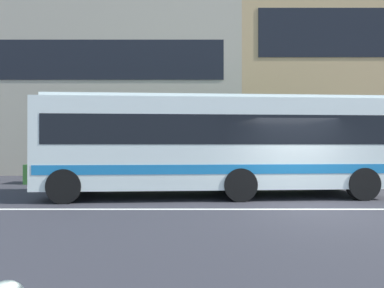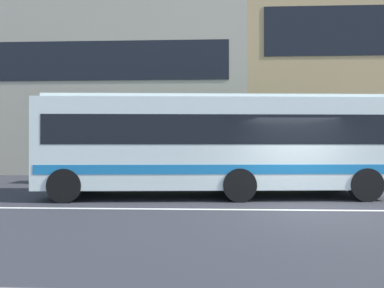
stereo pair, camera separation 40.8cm
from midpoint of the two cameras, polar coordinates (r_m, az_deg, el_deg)
ground_plane at (r=9.15m, az=21.58°, el=-10.79°), size 160.00×160.00×0.00m
lane_centre_line at (r=9.15m, az=21.58°, el=-10.76°), size 60.00×0.16×0.01m
hedge_row_far at (r=14.43m, az=4.27°, el=-5.23°), size 15.89×1.10×0.85m
apartment_block_left at (r=25.84m, az=-20.83°, el=8.33°), size 25.12×11.38×11.05m
transit_bus at (r=10.79m, az=4.86°, el=0.32°), size 11.07×3.22×3.24m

